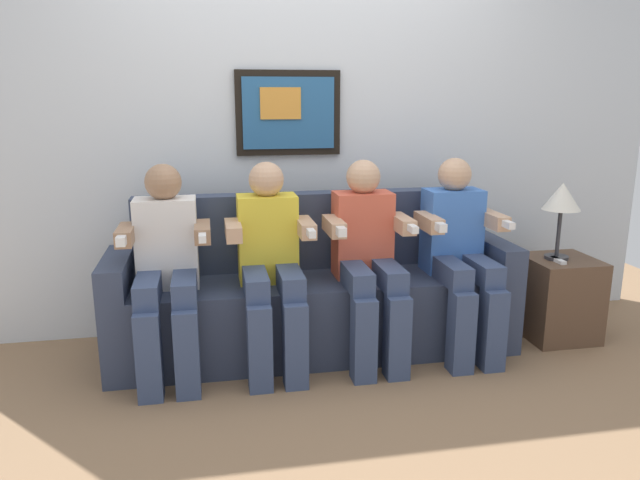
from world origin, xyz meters
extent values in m
plane|color=#8C6B4C|center=(0.00, 0.00, 0.00)|extent=(6.10, 6.10, 0.00)
cube|color=silver|center=(0.00, 0.77, 1.30)|extent=(4.69, 0.05, 2.60)
cube|color=black|center=(-0.08, 0.72, 1.35)|extent=(0.63, 0.03, 0.50)
cube|color=#26598C|center=(-0.08, 0.71, 1.35)|extent=(0.55, 0.02, 0.42)
cube|color=orange|center=(-0.13, 0.70, 1.41)|extent=(0.24, 0.02, 0.18)
cube|color=#333D56|center=(0.00, 0.29, 0.23)|extent=(2.01, 0.58, 0.45)
cube|color=#333D56|center=(0.00, 0.51, 0.68)|extent=(2.01, 0.14, 0.45)
cube|color=#333D56|center=(-1.08, 0.29, 0.31)|extent=(0.14, 0.58, 0.62)
cube|color=#333D56|center=(1.08, 0.29, 0.31)|extent=(0.14, 0.58, 0.62)
cube|color=white|center=(-0.81, 0.28, 0.69)|extent=(0.32, 0.20, 0.48)
sphere|color=#9E7556|center=(-0.81, 0.28, 1.02)|extent=(0.19, 0.19, 0.19)
cube|color=#38476B|center=(-0.90, 0.08, 0.51)|extent=(0.12, 0.40, 0.12)
cube|color=#38476B|center=(-0.72, 0.08, 0.51)|extent=(0.12, 0.40, 0.12)
cube|color=#38476B|center=(-0.90, -0.12, 0.23)|extent=(0.12, 0.12, 0.45)
cube|color=#38476B|center=(-0.72, -0.12, 0.23)|extent=(0.12, 0.12, 0.45)
cube|color=#9E7556|center=(-1.00, 0.16, 0.77)|extent=(0.08, 0.28, 0.08)
cube|color=#9E7556|center=(-0.62, 0.16, 0.77)|extent=(0.08, 0.28, 0.08)
cube|color=white|center=(-0.62, 0.00, 0.78)|extent=(0.04, 0.13, 0.04)
cube|color=white|center=(-1.00, 0.00, 0.78)|extent=(0.04, 0.10, 0.04)
cube|color=yellow|center=(-0.27, 0.28, 0.69)|extent=(0.32, 0.20, 0.48)
sphere|color=tan|center=(-0.27, 0.28, 1.02)|extent=(0.19, 0.19, 0.19)
cube|color=#38476B|center=(-0.36, 0.08, 0.51)|extent=(0.12, 0.40, 0.12)
cube|color=#38476B|center=(-0.18, 0.08, 0.51)|extent=(0.12, 0.40, 0.12)
cube|color=#38476B|center=(-0.36, -0.12, 0.23)|extent=(0.12, 0.12, 0.45)
cube|color=#38476B|center=(-0.18, -0.12, 0.23)|extent=(0.12, 0.12, 0.45)
cube|color=tan|center=(-0.46, 0.16, 0.77)|extent=(0.08, 0.28, 0.08)
cube|color=tan|center=(-0.08, 0.16, 0.77)|extent=(0.08, 0.28, 0.08)
cube|color=white|center=(-0.08, 0.00, 0.78)|extent=(0.04, 0.13, 0.04)
cube|color=#D8593F|center=(0.27, 0.28, 0.69)|extent=(0.32, 0.20, 0.48)
sphere|color=tan|center=(0.27, 0.28, 1.02)|extent=(0.19, 0.19, 0.19)
cube|color=#38476B|center=(0.18, 0.08, 0.51)|extent=(0.12, 0.40, 0.12)
cube|color=#38476B|center=(0.36, 0.08, 0.51)|extent=(0.12, 0.40, 0.12)
cube|color=#38476B|center=(0.18, -0.12, 0.23)|extent=(0.12, 0.12, 0.45)
cube|color=#38476B|center=(0.36, -0.12, 0.23)|extent=(0.12, 0.12, 0.45)
cube|color=tan|center=(0.08, 0.16, 0.77)|extent=(0.08, 0.28, 0.08)
cube|color=tan|center=(0.46, 0.16, 0.77)|extent=(0.08, 0.28, 0.08)
cube|color=white|center=(0.46, 0.00, 0.78)|extent=(0.04, 0.13, 0.04)
cube|color=white|center=(0.08, 0.00, 0.78)|extent=(0.04, 0.10, 0.04)
cube|color=#3F72CC|center=(0.81, 0.28, 0.69)|extent=(0.32, 0.20, 0.48)
sphere|color=tan|center=(0.81, 0.28, 1.02)|extent=(0.19, 0.19, 0.19)
cube|color=#38476B|center=(0.72, 0.08, 0.51)|extent=(0.12, 0.40, 0.12)
cube|color=#38476B|center=(0.90, 0.08, 0.51)|extent=(0.12, 0.40, 0.12)
cube|color=#38476B|center=(0.72, -0.12, 0.23)|extent=(0.12, 0.12, 0.45)
cube|color=#38476B|center=(0.90, -0.12, 0.23)|extent=(0.12, 0.12, 0.45)
cube|color=tan|center=(0.62, 0.16, 0.77)|extent=(0.08, 0.28, 0.08)
cube|color=tan|center=(1.00, 0.16, 0.77)|extent=(0.08, 0.28, 0.08)
cube|color=white|center=(1.00, 0.00, 0.78)|extent=(0.04, 0.13, 0.04)
cube|color=white|center=(0.62, 0.00, 0.78)|extent=(0.04, 0.10, 0.04)
cube|color=brown|center=(1.50, 0.22, 0.25)|extent=(0.40, 0.40, 0.50)
cylinder|color=#333338|center=(1.46, 0.22, 0.51)|extent=(0.14, 0.14, 0.02)
cylinder|color=#333338|center=(1.46, 0.22, 0.66)|extent=(0.02, 0.02, 0.28)
cone|color=silver|center=(1.46, 0.22, 0.88)|extent=(0.22, 0.22, 0.16)
cube|color=white|center=(1.43, 0.16, 0.51)|extent=(0.04, 0.13, 0.02)
camera|label=1|loc=(-0.58, -2.89, 1.45)|focal=33.37mm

